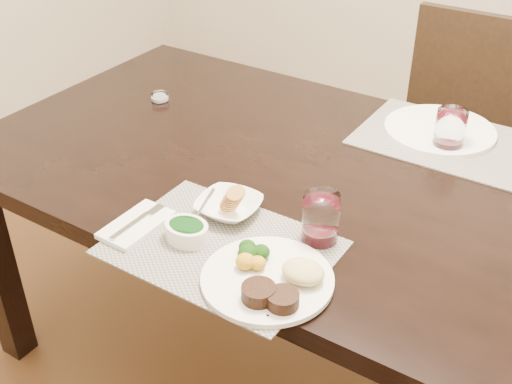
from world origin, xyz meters
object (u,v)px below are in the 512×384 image
Objects in this scene: chair_far at (450,125)px; dinner_plate at (272,279)px; cracker_bowl at (229,206)px; far_plate at (440,130)px; wine_glass_near at (321,220)px; steak_knife at (281,303)px.

chair_far reaches higher than dinner_plate.
cracker_bowl reaches higher than far_plate.
far_plate is at bearing 85.41° from wine_glass_near.
dinner_plate is at bearing -92.42° from wine_glass_near.
wine_glass_near is at bearing -86.87° from chair_far.
chair_far reaches higher than wine_glass_near.
dinner_plate is at bearing -87.61° from chair_far.
cracker_bowl is at bearing 149.23° from steak_knife.
far_plate is at bearing 95.70° from steak_knife.
far_plate is (0.06, 0.80, -0.01)m from dinner_plate.
chair_far is at bearing 74.31° from dinner_plate.
chair_far is 0.63m from far_plate.
cracker_bowl is (-0.15, -1.21, 0.27)m from chair_far.
chair_far is 1.22m from wine_glass_near.
steak_knife is 0.32m from cracker_bowl.
steak_knife is 2.00× the size of wine_glass_near.
wine_glass_near reaches higher than steak_knife.
cracker_bowl is 0.51× the size of far_plate.
wine_glass_near reaches higher than cracker_bowl.
wine_glass_near is (0.06, -1.18, 0.30)m from chair_far.
steak_knife is at bearing -80.26° from wine_glass_near.
chair_far reaches higher than steak_knife.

